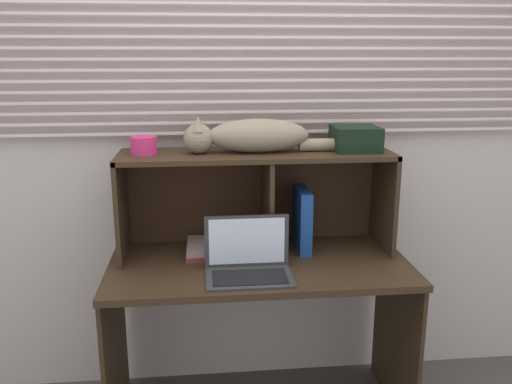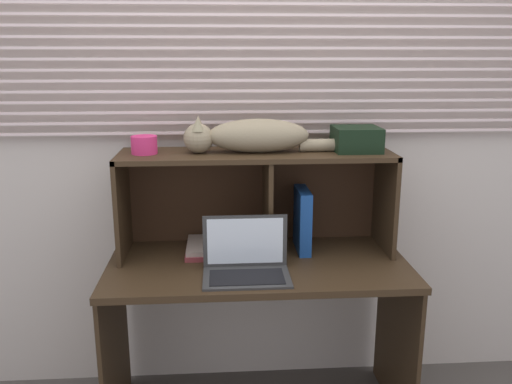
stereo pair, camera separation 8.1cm
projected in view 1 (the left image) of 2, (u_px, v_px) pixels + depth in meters
The scene contains 9 objects.
back_panel_with_blinds at pixel (251, 138), 2.60m from camera, with size 4.40×0.08×2.50m.
desk at pixel (259, 295), 2.42m from camera, with size 1.32×0.65×0.77m.
hutch_shelf_unit at pixel (257, 182), 2.46m from camera, with size 1.22×0.34×0.47m.
cat at pixel (252, 136), 2.38m from camera, with size 0.78×0.16×0.16m.
laptop at pixel (248, 263), 2.23m from camera, with size 0.36×0.23×0.24m.
binder_upright at pixel (302, 219), 2.50m from camera, with size 0.05×0.22×0.29m, color #194591.
book_stack at pixel (208, 248), 2.48m from camera, with size 0.20×0.26×0.04m.
small_basket at pixel (144, 146), 2.34m from camera, with size 0.11×0.11×0.08m, color #D62E6B.
storage_box at pixel (355, 139), 2.43m from camera, with size 0.20×0.20×0.11m, color black.
Camera 1 is at (-0.25, -2.02, 1.66)m, focal length 37.74 mm.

